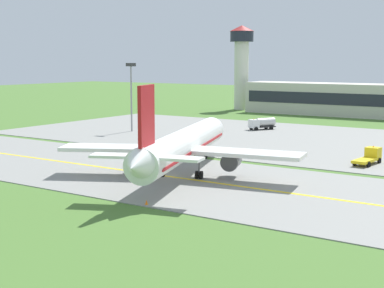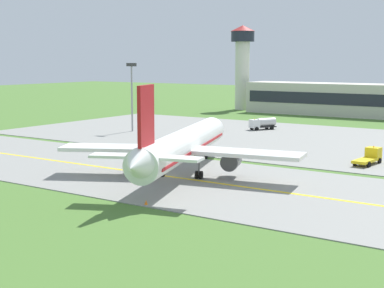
{
  "view_description": "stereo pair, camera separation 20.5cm",
  "coord_description": "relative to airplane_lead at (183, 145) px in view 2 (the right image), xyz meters",
  "views": [
    {
      "loc": [
        43.71,
        -59.89,
        15.3
      ],
      "look_at": [
        1.09,
        4.12,
        4.0
      ],
      "focal_mm": 53.51,
      "sensor_mm": 36.0,
      "label": 1
    },
    {
      "loc": [
        43.88,
        -59.78,
        15.3
      ],
      "look_at": [
        1.09,
        4.12,
        4.0
      ],
      "focal_mm": 53.51,
      "sensor_mm": 36.0,
      "label": 2
    }
  ],
  "objects": [
    {
      "name": "ground_plane",
      "position": [
        -1.25,
        -1.66,
        -4.13
      ],
      "size": [
        500.0,
        500.0,
        0.0
      ],
      "primitive_type": "plane",
      "color": "#47702D"
    },
    {
      "name": "apron_light_mast",
      "position": [
        -36.35,
        33.32,
        5.19
      ],
      "size": [
        2.4,
        0.5,
        14.7
      ],
      "color": "gray",
      "rests_on": "ground"
    },
    {
      "name": "airplane_lead",
      "position": [
        0.0,
        0.0,
        0.0
      ],
      "size": [
        31.65,
        38.5,
        12.7
      ],
      "color": "white",
      "rests_on": "ground"
    },
    {
      "name": "taxiway_strip",
      "position": [
        -1.25,
        -1.66,
        -4.08
      ],
      "size": [
        240.0,
        28.0,
        0.1
      ],
      "primitive_type": "cube",
      "color": "gray",
      "rests_on": "ground"
    },
    {
      "name": "traffic_cone_near_edge",
      "position": [
        5.66,
        -15.01,
        -3.83
      ],
      "size": [
        0.44,
        0.44,
        0.6
      ],
      "primitive_type": "cone",
      "color": "orange",
      "rests_on": "ground"
    },
    {
      "name": "control_tower",
      "position": [
        -43.85,
        95.78,
        11.52
      ],
      "size": [
        7.6,
        7.6,
        25.9
      ],
      "color": "silver",
      "rests_on": "ground"
    },
    {
      "name": "taxiway_centreline",
      "position": [
        -1.25,
        -1.66,
        -4.03
      ],
      "size": [
        220.0,
        0.6,
        0.01
      ],
      "primitive_type": "cube",
      "color": "yellow",
      "rests_on": "taxiway_strip"
    },
    {
      "name": "service_truck_baggage",
      "position": [
        -14.22,
        51.5,
        -2.6
      ],
      "size": [
        4.87,
        6.19,
        2.65
      ],
      "color": "silver",
      "rests_on": "ground"
    },
    {
      "name": "terminal_building",
      "position": [
        -6.05,
        93.8,
        0.34
      ],
      "size": [
        64.44,
        11.37,
        10.1
      ],
      "color": "beige",
      "rests_on": "ground"
    },
    {
      "name": "apron_pad",
      "position": [
        8.75,
        40.34,
        -4.08
      ],
      "size": [
        140.0,
        52.0,
        0.1
      ],
      "primitive_type": "cube",
      "color": "gray",
      "rests_on": "ground"
    },
    {
      "name": "service_truck_fuel",
      "position": [
        18.13,
        22.54,
        -2.95
      ],
      "size": [
        2.84,
        6.57,
        2.59
      ],
      "color": "yellow",
      "rests_on": "ground"
    }
  ]
}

